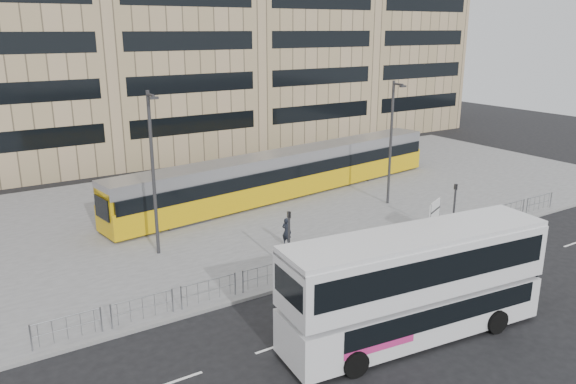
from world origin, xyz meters
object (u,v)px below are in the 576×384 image
traffic_light_west (289,233)px  lamp_post_east (391,138)px  double_decker_bus (416,282)px  pedestrian (287,232)px  station_sign (435,212)px  ad_panel (385,239)px  traffic_light_east (455,203)px  tram (288,173)px  lamp_post_west (153,168)px

traffic_light_west → lamp_post_east: (11.87, 5.69, 2.60)m
double_decker_bus → pedestrian: double_decker_bus is taller
station_sign → lamp_post_east: size_ratio=0.25×
double_decker_bus → ad_panel: size_ratio=7.60×
ad_panel → lamp_post_east: lamp_post_east is taller
pedestrian → lamp_post_east: size_ratio=0.19×
station_sign → traffic_light_west: size_ratio=0.69×
double_decker_bus → lamp_post_east: (11.02, 13.45, 2.34)m
traffic_light_east → ad_panel: bearing=-164.2°
double_decker_bus → pedestrian: 10.76m
tram → pedestrian: (-5.40, -8.33, -0.82)m
station_sign → lamp_post_east: lamp_post_east is taller
traffic_light_east → lamp_post_east: size_ratio=0.37×
lamp_post_east → double_decker_bus: bearing=-129.3°
ad_panel → traffic_light_east: (5.39, 0.09, 1.11)m
double_decker_bus → station_sign: 11.54m
pedestrian → traffic_light_west: traffic_light_west is taller
station_sign → lamp_post_west: (-14.51, 6.08, 3.26)m
traffic_light_west → lamp_post_west: (-4.75, 5.61, 2.77)m
double_decker_bus → traffic_light_west: 7.81m
ad_panel → pedestrian: pedestrian is taller
pedestrian → traffic_light_west: (-1.69, -2.87, 1.16)m
tram → traffic_light_west: tram is taller
double_decker_bus → ad_panel: double_decker_bus is taller
pedestrian → tram: bearing=-55.4°
traffic_light_west → traffic_light_east: size_ratio=1.00×
traffic_light_west → traffic_light_east: same height
lamp_post_west → double_decker_bus: bearing=-67.3°
traffic_light_east → lamp_post_east: bearing=95.7°
lamp_post_west → lamp_post_east: (16.62, 0.07, -0.17)m
tram → ad_panel: (-1.68, -12.26, -0.76)m
ad_panel → double_decker_bus: bearing=-147.7°
tram → ad_panel: tram is taller
tram → pedestrian: 9.96m
tram → lamp_post_west: 13.45m
station_sign → ad_panel: (-4.36, -0.60, -0.61)m
double_decker_bus → lamp_post_west: lamp_post_west is taller
lamp_post_east → traffic_light_east: bearing=-99.1°
station_sign → lamp_post_west: lamp_post_west is taller
double_decker_bus → lamp_post_west: (-5.60, 13.38, 2.51)m
double_decker_bus → lamp_post_west: bearing=119.2°
double_decker_bus → tram: double_decker_bus is taller
lamp_post_east → pedestrian: bearing=-164.5°
double_decker_bus → ad_panel: bearing=62.3°
station_sign → lamp_post_east: (2.11, 6.15, 3.10)m
station_sign → traffic_light_west: bearing=152.4°
lamp_post_east → tram: bearing=131.0°
tram → lamp_post_east: 7.87m
ad_panel → traffic_light_east: 5.51m
double_decker_bus → traffic_light_east: 12.04m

